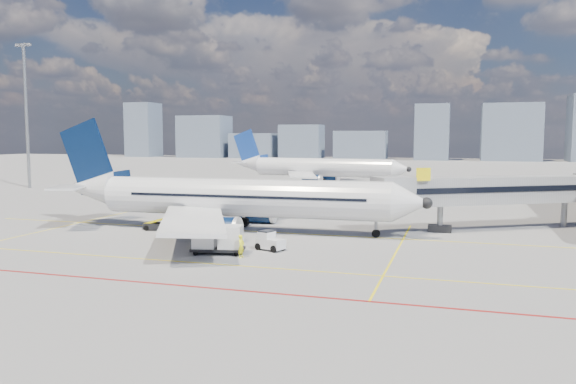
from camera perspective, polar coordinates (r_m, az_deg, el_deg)
name	(u,v)px	position (r m, az deg, el deg)	size (l,w,h in m)	color
ground	(223,247)	(47.15, -6.60, -5.57)	(420.00, 420.00, 0.00)	slate
apron_markings	(196,256)	(43.92, -9.34, -6.43)	(90.00, 35.12, 0.01)	yellow
jet_bridge	(510,191)	(59.76, 21.61, 0.06)	(23.55, 15.78, 6.30)	gray
floodlight_mast_nw	(26,112)	(110.52, -25.05, 7.41)	(3.20, 0.61, 25.45)	gray
distant_skyline	(413,134)	(233.09, 12.56, 5.75)	(248.00, 15.91, 25.17)	slate
main_aircraft	(228,198)	(54.68, -6.10, -0.60)	(37.91, 33.03, 11.06)	silver
second_aircraft	(316,168)	(108.64, 2.84, 2.49)	(36.15, 31.45, 10.73)	silver
baggage_tug	(269,241)	(45.48, -1.91, -4.99)	(2.55, 2.06, 1.56)	silver
cargo_dolly	(218,238)	(44.32, -7.15, -4.68)	(4.36, 2.59, 2.24)	black
belt_loader	(164,225)	(56.13, -12.51, -3.28)	(5.37, 1.57, 2.18)	black
ramp_worker	(241,246)	(42.78, -4.77, -5.51)	(0.64, 0.42, 1.75)	#FFFE1A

